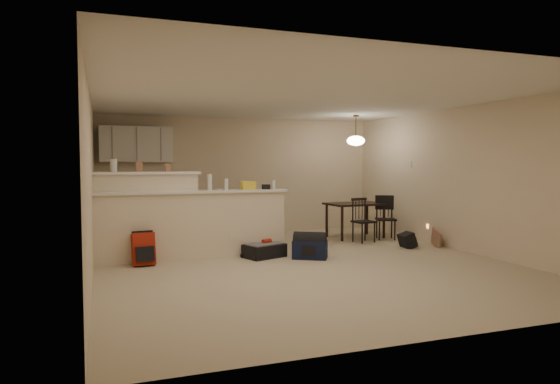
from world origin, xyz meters
name	(u,v)px	position (x,y,z in m)	size (l,w,h in m)	color
room	(302,181)	(0.00, 0.00, 1.25)	(7.00, 7.02, 2.50)	#C3B596
breakfast_bar	(176,221)	(-1.76, 0.98, 0.61)	(3.08, 0.58, 1.39)	beige
upper_cabinets	(136,144)	(-2.20, 3.32, 1.90)	(1.40, 0.34, 0.70)	white
kitchen_counter	(148,217)	(-2.00, 3.19, 0.45)	(1.80, 0.60, 0.90)	white
thermostat	(410,164)	(2.98, 1.55, 1.50)	(0.02, 0.12, 0.12)	beige
jar	(114,165)	(-2.68, 1.12, 1.49)	(0.10, 0.10, 0.20)	silver
cereal_box	(139,167)	(-2.30, 1.12, 1.47)	(0.10, 0.07, 0.16)	#9D6C51
small_box	(168,168)	(-1.86, 1.12, 1.45)	(0.08, 0.06, 0.12)	#9D6C51
bottle_a	(210,182)	(-1.23, 0.90, 1.22)	(0.07, 0.07, 0.26)	silver
bottle_b	(226,184)	(-0.96, 0.90, 1.18)	(0.06, 0.06, 0.18)	silver
bag_lump	(248,185)	(-0.59, 0.90, 1.16)	(0.22, 0.18, 0.14)	#9D6C51
pouch	(266,187)	(-0.28, 0.90, 1.13)	(0.12, 0.10, 0.08)	#9D6C51
extra_item_x	(273,184)	(-0.15, 0.90, 1.17)	(0.06, 0.06, 0.15)	silver
dining_table	(355,207)	(2.01, 2.03, 0.63)	(1.19, 0.84, 0.71)	black
pendant_lamp	(356,140)	(2.01, 2.03, 1.99)	(0.36, 0.36, 0.62)	brown
dining_chair_near	(364,220)	(1.88, 1.43, 0.42)	(0.37, 0.35, 0.85)	black
dining_chair_far	(386,218)	(2.48, 1.60, 0.43)	(0.37, 0.36, 0.86)	black
suitcase	(264,251)	(-0.40, 0.61, 0.11)	(0.63, 0.41, 0.21)	black
red_backpack	(143,249)	(-2.30, 0.61, 0.24)	(0.32, 0.20, 0.48)	#A82313
navy_duffel	(310,250)	(0.25, 0.25, 0.15)	(0.54, 0.29, 0.29)	#101832
black_daypack	(407,240)	(2.31, 0.61, 0.13)	(0.30, 0.21, 0.26)	black
cardboard_sheet	(436,238)	(2.85, 0.50, 0.16)	(0.41, 0.02, 0.31)	#9D6C51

